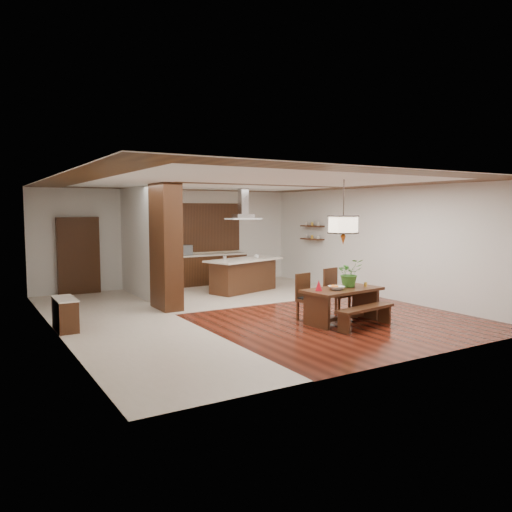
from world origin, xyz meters
TOP-DOWN VIEW (x-y plane):
  - room_shell at (0.00, 0.00)m, footprint 9.00×9.04m
  - tile_hallway at (-2.75, 0.00)m, footprint 2.50×9.00m
  - tile_kitchen at (1.25, 2.50)m, footprint 5.50×4.00m
  - soffit_band at (0.00, 0.00)m, footprint 8.00×9.00m
  - partition_pier at (-1.40, 1.20)m, footprint 0.45×1.00m
  - partition_stub at (-1.40, 3.30)m, footprint 0.18×2.40m
  - hallway_console at (-3.81, 0.20)m, footprint 0.37×0.88m
  - hallway_doorway at (-2.70, 4.40)m, footprint 1.10×0.20m
  - rear_counter at (1.00, 4.20)m, footprint 2.60×0.62m
  - kitchen_window at (1.00, 4.46)m, footprint 2.60×0.08m
  - shelf_lower at (3.87, 2.60)m, footprint 0.26×0.90m
  - shelf_upper at (3.87, 2.60)m, footprint 0.26×0.90m
  - dining_table at (1.18, -1.96)m, footprint 1.77×1.04m
  - dining_bench at (1.25, -2.56)m, footprint 1.50×0.57m
  - dining_chair_left at (0.70, -1.50)m, footprint 0.51×0.51m
  - dining_chair_right at (1.53, -1.40)m, footprint 0.54×0.54m
  - pendant_lantern at (1.18, -1.96)m, footprint 0.64×0.64m
  - foliage_plant at (1.43, -1.88)m, footprint 0.59×0.53m
  - fruit_bowl at (0.96, -2.03)m, footprint 0.40×0.40m
  - napkin_cone at (0.59, -1.94)m, footprint 0.15×0.15m
  - gold_ornament at (1.78, -2.00)m, footprint 0.08×0.08m
  - kitchen_island at (1.33, 2.41)m, footprint 2.45×1.63m
  - range_hood at (1.33, 2.41)m, footprint 0.90×0.55m
  - island_cup at (1.71, 2.32)m, footprint 0.13×0.13m
  - microwave at (0.22, 4.17)m, footprint 0.61×0.48m

SIDE VIEW (x-z plane):
  - tile_hallway at x=-2.75m, z-range 0.00..0.01m
  - tile_kitchen at x=1.25m, z-range 0.00..0.01m
  - dining_bench at x=1.25m, z-range 0.00..0.41m
  - hallway_console at x=-3.81m, z-range 0.00..0.63m
  - rear_counter at x=1.00m, z-range 0.00..0.95m
  - kitchen_island at x=1.33m, z-range 0.01..0.95m
  - dining_chair_left at x=0.70m, z-range 0.00..0.97m
  - dining_chair_right at x=1.53m, z-range 0.00..1.02m
  - dining_table at x=1.18m, z-range 0.16..0.86m
  - fruit_bowl at x=0.96m, z-range 0.70..0.78m
  - gold_ornament at x=1.78m, z-range 0.70..0.79m
  - napkin_cone at x=0.59m, z-range 0.70..0.91m
  - island_cup at x=1.71m, z-range 0.93..1.04m
  - foliage_plant at x=1.43m, z-range 0.70..1.28m
  - hallway_doorway at x=-2.70m, z-range 0.00..2.10m
  - microwave at x=0.22m, z-range 0.95..1.25m
  - shelf_lower at x=3.87m, z-range 1.38..1.42m
  - partition_pier at x=-1.40m, z-range 0.00..2.90m
  - partition_stub at x=-1.40m, z-range 0.00..2.90m
  - kitchen_window at x=1.00m, z-range 1.00..2.50m
  - shelf_upper at x=3.87m, z-range 1.78..1.82m
  - room_shell at x=0.00m, z-range 0.60..3.52m
  - pendant_lantern at x=1.18m, z-range 1.59..2.90m
  - range_hood at x=1.33m, z-range 2.03..2.90m
  - soffit_band at x=0.00m, z-range 2.88..2.89m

